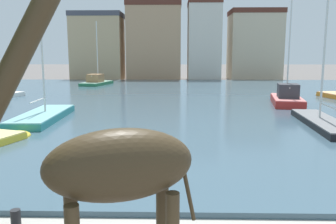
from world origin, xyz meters
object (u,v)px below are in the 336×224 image
Objects in this scene: sailboat_green at (98,82)px; sailboat_teal at (47,116)px; sailboat_black at (318,122)px; mooring_bollard at (16,219)px; giraffe_statue at (108,174)px; sailboat_red at (286,99)px.

sailboat_green is 0.94× the size of sailboat_teal.
sailboat_teal is (-16.43, 1.47, 0.03)m from sailboat_black.
sailboat_teal is 14.21m from mooring_bollard.
sailboat_green is 24.66m from sailboat_teal.
sailboat_black is 17.16m from mooring_bollard.
sailboat_red is (9.83, 23.91, -2.08)m from giraffe_statue.
sailboat_teal is at bearing -84.89° from sailboat_green.
sailboat_teal is (-7.29, 17.24, -2.34)m from giraffe_statue.
sailboat_green is 38.66m from mooring_bollard.
sailboat_green is 0.90× the size of sailboat_red.
sailboat_teal is at bearing 174.89° from sailboat_black.
sailboat_red reaches higher than mooring_bollard.
sailboat_black is 0.90× the size of sailboat_red.
sailboat_black is at bearing 59.92° from giraffe_statue.
mooring_bollard is at bearing -80.40° from sailboat_green.
sailboat_red is 18.92× the size of mooring_bollard.
sailboat_green is (-9.49, 41.80, -2.19)m from giraffe_statue.
mooring_bollard is (4.25, -13.56, -0.15)m from sailboat_teal.
sailboat_teal is 18.38m from sailboat_red.
sailboat_green is 26.33m from sailboat_red.
sailboat_black is at bearing -54.42° from sailboat_green.
sailboat_black is (9.13, 15.77, -2.38)m from giraffe_statue.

